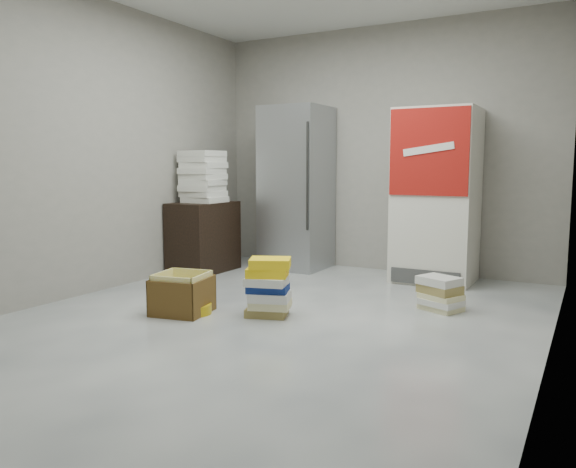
# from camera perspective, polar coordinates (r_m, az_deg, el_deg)

# --- Properties ---
(ground) EXTENTS (5.00, 5.00, 0.00)m
(ground) POSITION_cam_1_polar(r_m,az_deg,el_deg) (4.52, -1.69, -8.64)
(ground) COLOR silver
(ground) RESTS_ON ground
(room_shell) EXTENTS (4.04, 5.04, 2.82)m
(room_shell) POSITION_cam_1_polar(r_m,az_deg,el_deg) (4.40, -1.77, 14.57)
(room_shell) COLOR gray
(room_shell) RESTS_ON ground
(steel_fridge) EXTENTS (0.70, 0.72, 1.90)m
(steel_fridge) POSITION_cam_1_polar(r_m,az_deg,el_deg) (6.66, 0.90, 4.66)
(steel_fridge) COLOR #B0B4B9
(steel_fridge) RESTS_ON ground
(coke_cooler) EXTENTS (0.80, 0.73, 1.80)m
(coke_cooler) POSITION_cam_1_polar(r_m,az_deg,el_deg) (6.06, 14.82, 3.77)
(coke_cooler) COLOR silver
(coke_cooler) RESTS_ON ground
(wood_shelf) EXTENTS (0.50, 0.80, 0.80)m
(wood_shelf) POSITION_cam_1_polar(r_m,az_deg,el_deg) (6.54, -8.57, -0.30)
(wood_shelf) COLOR black
(wood_shelf) RESTS_ON ground
(supply_box_stack) EXTENTS (0.44, 0.43, 0.58)m
(supply_box_stack) POSITION_cam_1_polar(r_m,az_deg,el_deg) (6.48, -8.64, 5.78)
(supply_box_stack) COLOR white
(supply_box_stack) RESTS_ON wood_shelf
(phonebook_stack_main) EXTENTS (0.42, 0.38, 0.48)m
(phonebook_stack_main) POSITION_cam_1_polar(r_m,az_deg,el_deg) (4.56, -2.00, -5.44)
(phonebook_stack_main) COLOR olive
(phonebook_stack_main) RESTS_ON ground
(phonebook_stack_side) EXTENTS (0.42, 0.38, 0.29)m
(phonebook_stack_side) POSITION_cam_1_polar(r_m,az_deg,el_deg) (4.93, 15.21, -5.86)
(phonebook_stack_side) COLOR beige
(phonebook_stack_side) RESTS_ON ground
(cardboard_box) EXTENTS (0.49, 0.49, 0.34)m
(cardboard_box) POSITION_cam_1_polar(r_m,az_deg,el_deg) (4.75, -10.69, -6.27)
(cardboard_box) COLOR yellow
(cardboard_box) RESTS_ON ground
(bucket_lid) EXTENTS (0.40, 0.40, 0.08)m
(bucket_lid) POSITION_cam_1_polar(r_m,az_deg,el_deg) (4.74, -9.60, -7.50)
(bucket_lid) COLOR #BE9D0D
(bucket_lid) RESTS_ON ground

